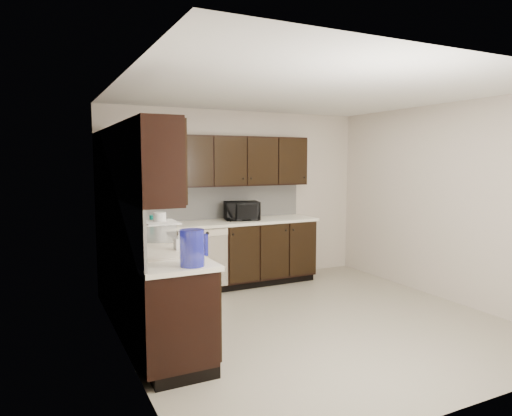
{
  "coord_description": "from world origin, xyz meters",
  "views": [
    {
      "loc": [
        -2.72,
        -4.13,
        1.78
      ],
      "look_at": [
        -0.38,
        0.6,
        1.23
      ],
      "focal_mm": 32.0,
      "sensor_mm": 36.0,
      "label": 1
    }
  ],
  "objects_px": {
    "microwave": "(242,211)",
    "sink": "(160,258)",
    "blue_pitcher": "(192,248)",
    "storage_bin": "(152,233)",
    "toaster_oven": "(119,218)"
  },
  "relations": [
    {
      "from": "microwave",
      "to": "blue_pitcher",
      "type": "bearing_deg",
      "value": -109.45
    },
    {
      "from": "sink",
      "to": "storage_bin",
      "type": "bearing_deg",
      "value": 84.4
    },
    {
      "from": "sink",
      "to": "microwave",
      "type": "bearing_deg",
      "value": 46.63
    },
    {
      "from": "sink",
      "to": "blue_pitcher",
      "type": "relative_size",
      "value": 2.78
    },
    {
      "from": "microwave",
      "to": "blue_pitcher",
      "type": "relative_size",
      "value": 1.6
    },
    {
      "from": "microwave",
      "to": "storage_bin",
      "type": "xyz_separation_m",
      "value": [
        -1.56,
        -1.18,
        -0.03
      ]
    },
    {
      "from": "sink",
      "to": "microwave",
      "type": "distance_m",
      "value": 2.36
    },
    {
      "from": "microwave",
      "to": "storage_bin",
      "type": "relative_size",
      "value": 0.93
    },
    {
      "from": "microwave",
      "to": "sink",
      "type": "bearing_deg",
      "value": -120.28
    },
    {
      "from": "sink",
      "to": "microwave",
      "type": "height_order",
      "value": "same"
    },
    {
      "from": "toaster_oven",
      "to": "storage_bin",
      "type": "bearing_deg",
      "value": -89.83
    },
    {
      "from": "microwave",
      "to": "blue_pitcher",
      "type": "xyz_separation_m",
      "value": [
        -1.53,
        -2.4,
        0.02
      ]
    },
    {
      "from": "sink",
      "to": "blue_pitcher",
      "type": "distance_m",
      "value": 0.72
    },
    {
      "from": "storage_bin",
      "to": "blue_pitcher",
      "type": "xyz_separation_m",
      "value": [
        0.03,
        -1.21,
        0.05
      ]
    },
    {
      "from": "blue_pitcher",
      "to": "sink",
      "type": "bearing_deg",
      "value": 109.78
    }
  ]
}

